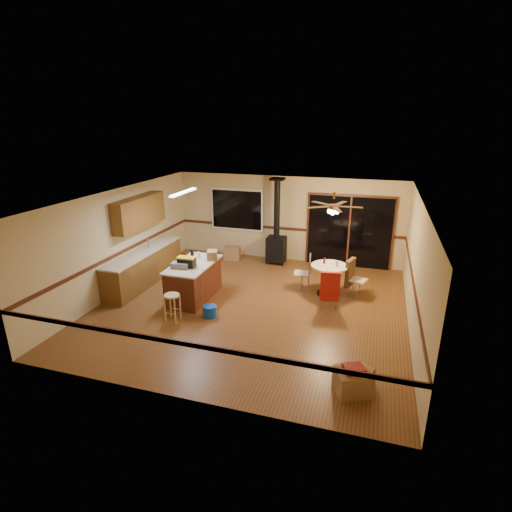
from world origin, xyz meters
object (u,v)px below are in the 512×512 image
at_px(toolbox_black, 187,263).
at_px(bar_stool, 173,308).
at_px(wood_stove, 276,240).
at_px(blue_bucket, 210,311).
at_px(chair_near, 330,286).
at_px(toolbox_grey, 180,265).
at_px(dining_table, 329,275).
at_px(box_under_window, 232,253).
at_px(chair_right, 351,273).
at_px(chair_left, 306,268).
at_px(kitchen_island, 194,281).
at_px(box_corner_a, 353,382).
at_px(box_corner_b, 360,377).

distance_m(toolbox_black, bar_stool, 1.19).
distance_m(wood_stove, bar_stool, 4.46).
height_order(blue_bucket, chair_near, chair_near).
xyz_separation_m(toolbox_grey, dining_table, (3.29, 1.53, -0.43)).
relative_size(toolbox_grey, box_under_window, 0.82).
height_order(toolbox_grey, toolbox_black, toolbox_black).
bearing_deg(toolbox_black, wood_stove, 67.84).
bearing_deg(box_under_window, wood_stove, 2.61).
xyz_separation_m(blue_bucket, chair_right, (2.90, 2.09, 0.47)).
relative_size(toolbox_black, blue_bucket, 1.27).
bearing_deg(chair_near, chair_right, 68.02).
relative_size(toolbox_black, chair_left, 0.76).
distance_m(toolbox_grey, blue_bucket, 1.32).
height_order(wood_stove, box_under_window, wood_stove).
height_order(kitchen_island, bar_stool, kitchen_island).
xyz_separation_m(bar_stool, chair_left, (2.48, 2.51, 0.28)).
bearing_deg(chair_left, kitchen_island, -152.85).
bearing_deg(kitchen_island, chair_right, 19.41).
relative_size(toolbox_grey, chair_right, 0.58).
xyz_separation_m(dining_table, chair_left, (-0.60, 0.11, 0.06)).
bearing_deg(chair_right, wood_stove, 143.25).
height_order(kitchen_island, box_corner_a, kitchen_island).
relative_size(dining_table, box_under_window, 1.83).
relative_size(wood_stove, box_corner_b, 6.81).
xyz_separation_m(chair_right, box_corner_a, (0.35, -3.85, -0.39)).
distance_m(wood_stove, chair_left, 2.15).
relative_size(toolbox_black, dining_table, 0.43).
xyz_separation_m(dining_table, box_corner_b, (0.98, -3.50, -0.38)).
height_order(kitchen_island, toolbox_black, toolbox_black).
height_order(blue_bucket, box_corner_b, box_corner_b).
bearing_deg(toolbox_grey, chair_near, 10.70).
bearing_deg(chair_right, kitchen_island, -160.59).
relative_size(toolbox_black, box_under_window, 0.79).
relative_size(blue_bucket, chair_right, 0.44).
xyz_separation_m(kitchen_island, box_corner_a, (4.01, -2.56, -0.25)).
bearing_deg(wood_stove, chair_left, -54.70).
distance_m(bar_stool, box_under_window, 4.20).
relative_size(toolbox_black, box_corner_b, 1.06).
bearing_deg(chair_left, box_corner_a, -69.16).
xyz_separation_m(dining_table, box_corner_a, (0.88, -3.75, -0.33)).
relative_size(toolbox_grey, chair_near, 0.58).
xyz_separation_m(box_corner_a, box_corner_b, (0.11, 0.25, -0.05)).
height_order(blue_bucket, box_under_window, box_under_window).
relative_size(kitchen_island, box_corner_b, 4.54).
relative_size(blue_bucket, chair_left, 0.60).
xyz_separation_m(wood_stove, blue_bucket, (-0.55, -3.85, -0.60)).
xyz_separation_m(bar_stool, box_corner_a, (3.95, -1.36, -0.10)).
bearing_deg(bar_stool, toolbox_grey, 103.95).
distance_m(blue_bucket, dining_table, 3.13).
xyz_separation_m(blue_bucket, chair_left, (1.78, 2.10, 0.46)).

